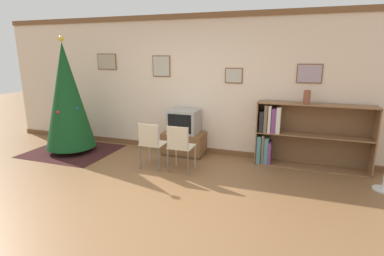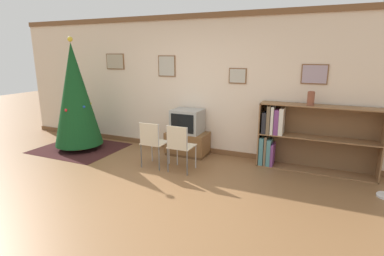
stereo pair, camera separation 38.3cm
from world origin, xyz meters
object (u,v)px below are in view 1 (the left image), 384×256
bookshelf (292,134)px  vase (307,97)px  christmas_tree (67,96)px  television (184,121)px  folding_chair_right (180,146)px  folding_chair_left (151,143)px  tv_console (184,143)px

bookshelf → vase: bearing=-16.1°
bookshelf → christmas_tree: bearing=-171.1°
television → folding_chair_right: television is taller
folding_chair_left → folding_chair_right: same height
tv_console → bookshelf: (2.02, 0.09, 0.35)m
tv_console → television: bearing=-90.0°
folding_chair_left → bookshelf: size_ratio=0.43×
folding_chair_left → folding_chair_right: (0.53, 0.00, 0.00)m
tv_console → bookshelf: bearing=2.4°
tv_console → vase: size_ratio=3.46×
christmas_tree → television: bearing=14.5°
christmas_tree → bookshelf: 4.36m
folding_chair_left → folding_chair_right: 0.53m
folding_chair_left → television: bearing=73.4°
christmas_tree → folding_chair_left: 2.12m
television → vase: vase is taller
television → tv_console: bearing=90.0°
tv_console → folding_chair_left: folding_chair_left is taller
vase → tv_console: bearing=-179.1°
tv_console → christmas_tree: bearing=-165.5°
tv_console → vase: bearing=0.9°
christmas_tree → television: 2.37m
christmas_tree → vase: (4.45, 0.62, 0.12)m
folding_chair_left → christmas_tree: bearing=171.2°
television → vase: (2.21, 0.04, 0.58)m
christmas_tree → vase: christmas_tree is taller
tv_console → folding_chair_left: 0.96m
television → folding_chair_right: (0.26, -0.89, -0.21)m
christmas_tree → folding_chair_right: 2.62m
tv_console → bookshelf: bookshelf is taller
television → vase: size_ratio=2.44×
christmas_tree → tv_console: bearing=14.5°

